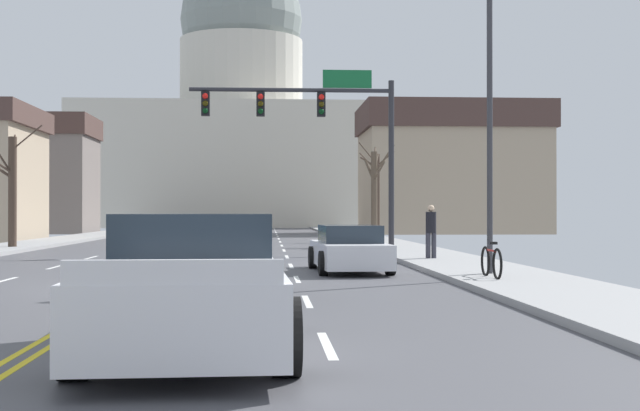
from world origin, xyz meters
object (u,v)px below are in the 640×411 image
at_px(signal_gantry, 320,120).
at_px(pickup_truck_near_03, 191,288).
at_px(sedan_oncoming_03, 219,223).
at_px(pedestrian_00, 431,229).
at_px(street_lamp_right, 479,79).
at_px(sedan_near_00, 231,243).
at_px(sedan_oncoming_01, 193,230).
at_px(sedan_near_01, 349,250).
at_px(sedan_oncoming_02, 209,225).
at_px(sedan_near_02, 205,267).
at_px(bicycle_parked, 491,262).
at_px(sedan_oncoming_00, 167,235).

relative_size(signal_gantry, pickup_truck_near_03, 1.42).
distance_m(pickup_truck_near_03, sedan_oncoming_03, 69.19).
relative_size(pickup_truck_near_03, pedestrian_00, 3.24).
xyz_separation_m(street_lamp_right, sedan_near_00, (-6.38, 8.56, -4.29)).
bearing_deg(sedan_oncoming_01, sedan_oncoming_03, 89.93).
height_order(sedan_near_01, sedan_oncoming_02, sedan_near_01).
distance_m(street_lamp_right, sedan_oncoming_01, 32.84).
relative_size(sedan_oncoming_03, pedestrian_00, 2.49).
relative_size(sedan_near_01, sedan_oncoming_01, 1.05).
bearing_deg(sedan_near_02, sedan_oncoming_01, 95.15).
height_order(signal_gantry, street_lamp_right, street_lamp_right).
bearing_deg(street_lamp_right, bicycle_parked, -90.52).
distance_m(pickup_truck_near_03, sedan_oncoming_01, 41.69).
distance_m(pickup_truck_near_03, sedan_oncoming_00, 29.72).
bearing_deg(street_lamp_right, sedan_near_01, 136.03).
xyz_separation_m(sedan_near_00, sedan_oncoming_03, (-3.13, 50.12, -0.02)).
bearing_deg(sedan_oncoming_02, pedestrian_00, -75.75).
bearing_deg(street_lamp_right, sedan_near_02, -147.63).
bearing_deg(sedan_oncoming_00, sedan_oncoming_03, 89.69).
bearing_deg(sedan_oncoming_03, sedan_oncoming_00, -90.31).
bearing_deg(signal_gantry, sedan_oncoming_03, 97.87).
distance_m(signal_gantry, sedan_oncoming_01, 20.19).
relative_size(signal_gantry, pedestrian_00, 4.60).
relative_size(sedan_oncoming_02, pedestrian_00, 2.52).
distance_m(sedan_oncoming_01, sedan_oncoming_03, 27.55).
distance_m(signal_gantry, sedan_near_02, 17.51).
xyz_separation_m(street_lamp_right, pedestrian_00, (0.13, 6.91, -3.79)).
height_order(sedan_oncoming_02, bicycle_parked, sedan_oncoming_02).
distance_m(sedan_near_02, sedan_oncoming_03, 62.79).
bearing_deg(sedan_near_01, sedan_oncoming_03, 96.73).
relative_size(sedan_oncoming_01, sedan_oncoming_02, 1.04).
bearing_deg(sedan_near_02, sedan_near_00, 90.02).
xyz_separation_m(sedan_near_00, pedestrian_00, (6.51, -1.65, 0.50)).
bearing_deg(sedan_near_02, bicycle_parked, 24.43).
distance_m(signal_gantry, sedan_oncoming_02, 33.32).
bearing_deg(sedan_near_00, sedan_near_02, -89.98).
bearing_deg(sedan_oncoming_01, sedan_near_02, -84.85).
bearing_deg(bicycle_parked, sedan_oncoming_00, 115.65).
relative_size(sedan_oncoming_00, bicycle_parked, 2.61).
xyz_separation_m(sedan_oncoming_01, sedan_oncoming_03, (0.03, 27.55, 0.02)).
distance_m(signal_gantry, sedan_near_01, 10.76).
bearing_deg(sedan_oncoming_00, sedan_oncoming_02, 89.56).
distance_m(sedan_oncoming_03, pedestrian_00, 52.66).
height_order(sedan_near_02, pedestrian_00, pedestrian_00).
xyz_separation_m(sedan_oncoming_00, sedan_oncoming_01, (0.18, 12.05, -0.02)).
distance_m(sedan_near_00, bicycle_parked, 11.61).
distance_m(sedan_near_00, sedan_near_02, 12.60).
bearing_deg(signal_gantry, street_lamp_right, -75.98).
bearing_deg(sedan_near_01, sedan_near_02, -116.78).
distance_m(signal_gantry, street_lamp_right, 12.93).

